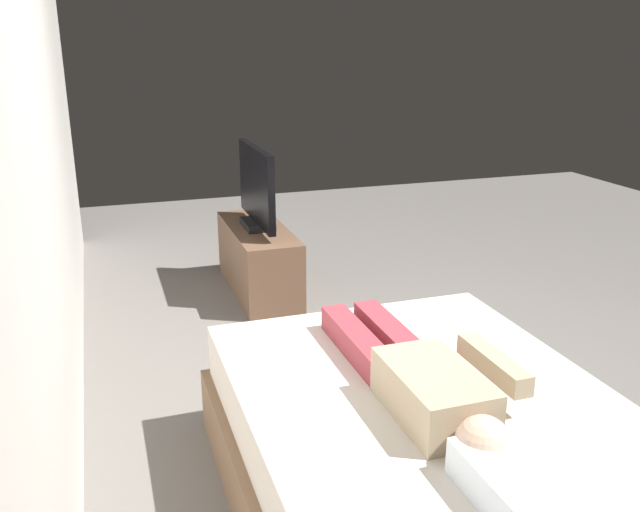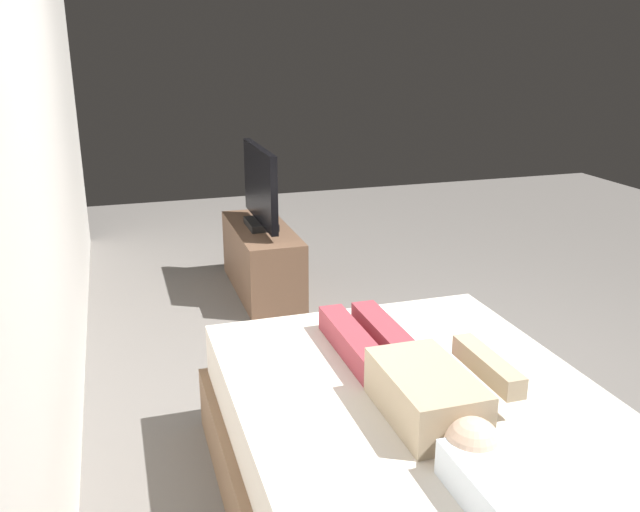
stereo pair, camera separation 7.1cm
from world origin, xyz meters
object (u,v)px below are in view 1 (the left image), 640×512
Objects in this scene: remote at (491,362)px; tv at (256,189)px; tv_stand at (259,260)px; pillow at (540,490)px; bed at (429,462)px; person at (420,378)px.

tv reaches higher than remote.
pillow is at bearing -179.38° from tv_stand.
tv is at bearing 0.00° from tv_stand.
tv is (2.49, 0.40, 0.24)m from remote.
bed is at bearing 116.33° from remote.
tv_stand is (2.67, 0.04, -0.01)m from bed.
tv_stand is at bearing -0.11° from person.
remote is at bearing -170.86° from tv_stand.
tv is at bearing -0.11° from person.
person is 1.43× the size of tv.
tv is (0.00, 0.00, 0.53)m from tv_stand.
person is at bearing 3.49° from pillow.
pillow is 0.38× the size of person.
tv_stand is (2.64, -0.00, -0.37)m from person.
bed is at bearing -125.09° from person.
tv_stand is 1.25× the size of tv.
person is 2.66m from tv_stand.
person is at bearing 54.91° from bed.
person is at bearing 110.47° from remote.
person reaches higher than remote.
remote is at bearing -69.53° from person.
tv is at bearing 9.14° from remote.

